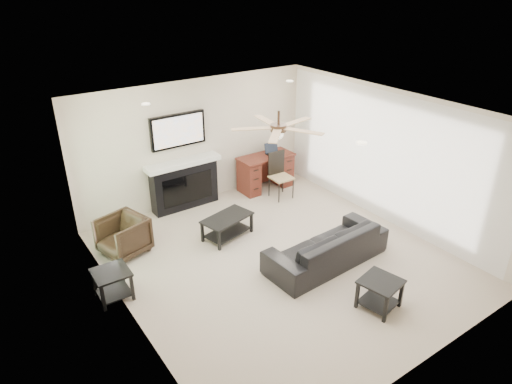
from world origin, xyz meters
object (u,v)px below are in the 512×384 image
Objects in this scene: sofa at (327,246)px; armchair at (123,236)px; fireplace_unit at (183,163)px; desk at (266,172)px; coffee_table at (227,227)px.

sofa is 3.37m from armchair.
desk is (1.84, -0.20, -0.57)m from fireplace_unit.
armchair is 1.96m from fireplace_unit.
desk reaches higher than sofa.
coffee_table is 2.17m from desk.
armchair is 3.53m from desk.
fireplace_unit is (-0.08, 1.47, 0.75)m from coffee_table.
fireplace_unit is at bearing 79.40° from coffee_table.
armchair is 0.59× the size of desk.
fireplace_unit is at bearing 173.69° from desk.
desk is (0.86, 2.86, 0.07)m from sofa.
fireplace_unit is (-0.98, 3.07, 0.65)m from sofa.
fireplace_unit is (1.62, 0.92, 0.63)m from armchair.
sofa is 1.84m from coffee_table.
desk is (3.46, 0.71, 0.05)m from armchair.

